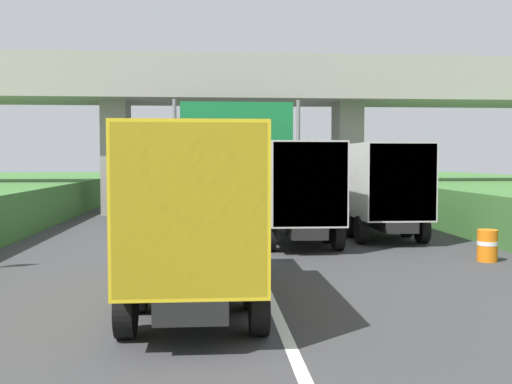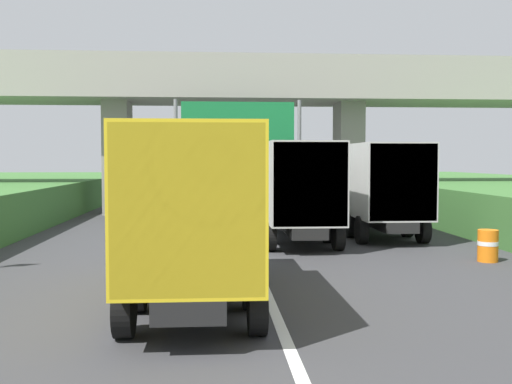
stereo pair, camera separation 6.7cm
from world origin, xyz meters
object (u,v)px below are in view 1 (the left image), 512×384
(truck_yellow, at_px, (196,207))
(truck_green, at_px, (294,186))
(truck_black, at_px, (374,184))
(construction_barrel_4, at_px, (487,245))
(truck_orange, at_px, (167,170))
(overhead_highway_sign, at_px, (237,131))

(truck_yellow, distance_m, truck_green, 9.49)
(truck_black, bearing_deg, construction_barrel_4, -75.14)
(truck_yellow, relative_size, truck_green, 1.00)
(truck_black, bearing_deg, truck_yellow, -122.03)
(truck_orange, bearing_deg, overhead_highway_sign, -79.62)
(overhead_highway_sign, distance_m, truck_black, 7.70)
(truck_yellow, bearing_deg, overhead_highway_sign, 84.55)
(overhead_highway_sign, xyz_separation_m, construction_barrel_4, (6.55, -11.47, -3.72))
(overhead_highway_sign, xyz_separation_m, truck_orange, (-5.24, 28.63, -2.25))
(truck_yellow, bearing_deg, truck_black, 57.97)
(construction_barrel_4, bearing_deg, truck_green, 136.26)
(truck_orange, distance_m, construction_barrel_4, 41.82)
(truck_orange, distance_m, truck_green, 36.14)
(truck_orange, xyz_separation_m, truck_black, (10.20, -34.07, 0.00))
(truck_green, bearing_deg, overhead_highway_sign, 104.08)
(truck_green, distance_m, construction_barrel_4, 6.85)
(truck_black, bearing_deg, overhead_highway_sign, 132.28)
(truck_black, height_order, construction_barrel_4, truck_black)
(overhead_highway_sign, xyz_separation_m, truck_black, (4.95, -5.45, -2.25))
(truck_orange, xyz_separation_m, truck_yellow, (3.74, -44.40, 0.00))
(truck_black, relative_size, construction_barrel_4, 8.11)
(truck_black, distance_m, construction_barrel_4, 6.40)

